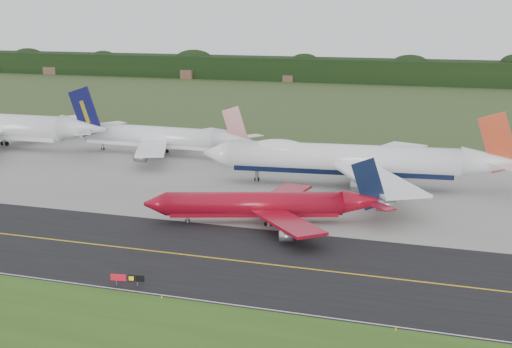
% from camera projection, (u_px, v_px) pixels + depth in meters
% --- Properties ---
extents(ground, '(600.00, 600.00, 0.00)m').
position_uv_depth(ground, '(199.00, 247.00, 111.94)').
color(ground, '#3B4F24').
rests_on(ground, ground).
extents(grass_verge, '(400.00, 30.00, 0.01)m').
position_uv_depth(grass_verge, '(77.00, 343.00, 79.57)').
color(grass_verge, '#385819').
rests_on(grass_verge, ground).
extents(taxiway, '(400.00, 32.00, 0.02)m').
position_uv_depth(taxiway, '(189.00, 255.00, 108.23)').
color(taxiway, black).
rests_on(taxiway, ground).
extents(apron, '(400.00, 78.00, 0.01)m').
position_uv_depth(apron, '(288.00, 177.00, 159.09)').
color(apron, gray).
rests_on(apron, ground).
extents(taxiway_centreline, '(400.00, 0.40, 0.00)m').
position_uv_depth(taxiway_centreline, '(189.00, 255.00, 108.23)').
color(taxiway_centreline, gold).
rests_on(taxiway_centreline, taxiway).
extents(taxiway_edge_line, '(400.00, 0.25, 0.00)m').
position_uv_depth(taxiway_edge_line, '(141.00, 292.00, 93.90)').
color(taxiway_edge_line, silver).
rests_on(taxiway_edge_line, taxiway).
extents(horizon_treeline, '(700.00, 25.00, 12.00)m').
position_uv_depth(horizon_treeline, '(408.00, 73.00, 363.86)').
color(horizon_treeline, black).
rests_on(horizon_treeline, ground).
extents(jet_ba_747, '(67.28, 55.39, 16.91)m').
position_uv_depth(jet_ba_747, '(353.00, 160.00, 149.43)').
color(jet_ba_747, white).
rests_on(jet_ba_747, ground).
extents(jet_red_737, '(41.79, 33.13, 11.60)m').
position_uv_depth(jet_red_737, '(268.00, 205.00, 124.44)').
color(jet_red_737, maroon).
rests_on(jet_red_737, ground).
extents(jet_star_tail, '(51.79, 43.41, 13.68)m').
position_uv_depth(jet_star_tail, '(159.00, 137.00, 183.14)').
color(jet_star_tail, white).
rests_on(jet_star_tail, ground).
extents(taxiway_sign, '(4.64, 0.99, 1.56)m').
position_uv_depth(taxiway_sign, '(127.00, 278.00, 95.95)').
color(taxiway_sign, slate).
rests_on(taxiway_sign, ground).
extents(edge_marker_center, '(0.16, 0.16, 0.50)m').
position_uv_depth(edge_marker_center, '(162.00, 297.00, 91.85)').
color(edge_marker_center, yellow).
rests_on(edge_marker_center, ground).
extents(edge_marker_right, '(0.16, 0.16, 0.50)m').
position_uv_depth(edge_marker_right, '(396.00, 329.00, 82.61)').
color(edge_marker_right, yellow).
rests_on(edge_marker_right, ground).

